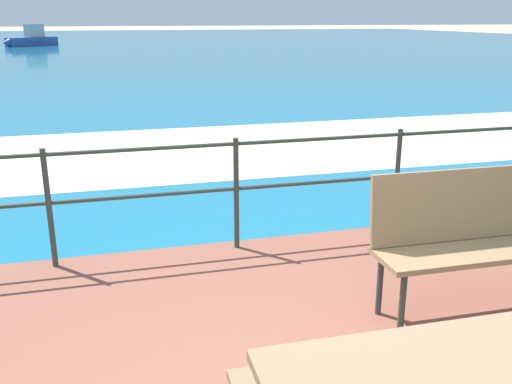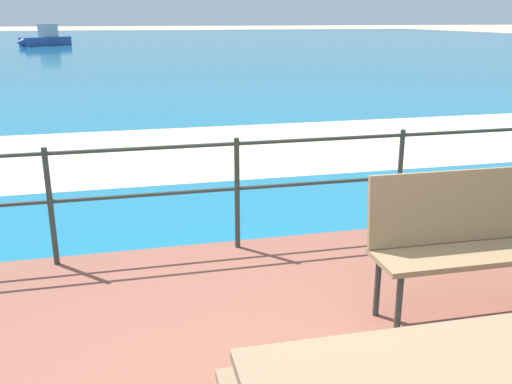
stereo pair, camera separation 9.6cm
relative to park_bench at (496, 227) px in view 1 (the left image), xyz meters
The scene contains 5 objects.
sea_water 38.98m from the park_bench, 92.10° to the left, with size 90.00×90.00×0.01m, color #196B8E.
beach_strip 5.58m from the park_bench, 104.91° to the left, with size 54.00×3.57×0.01m, color beige.
park_bench is the anchor object (origin of this frame).
railing_fence 2.01m from the park_bench, 135.28° to the left, with size 5.94×0.04×0.95m.
boat_mid 39.64m from the park_bench, 100.26° to the left, with size 3.46×3.28×1.44m.
Camera 1 is at (-0.98, -1.88, 1.95)m, focal length 39.37 mm.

